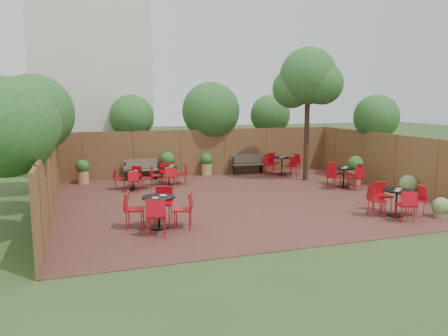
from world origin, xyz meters
name	(u,v)px	position (x,y,z in m)	size (l,w,h in m)	color
ground	(245,199)	(0.00, 0.00, 0.00)	(80.00, 80.00, 0.00)	#354F23
courtyard_paving	(245,199)	(0.00, 0.00, 0.01)	(12.00, 10.00, 0.02)	#3E1C19
fence_back	(204,152)	(0.00, 5.00, 1.00)	(12.00, 0.08, 2.00)	#4F2C1D
fence_left	(51,180)	(-6.00, 0.00, 1.00)	(0.08, 10.00, 2.00)	#4F2C1D
fence_right	(395,161)	(6.00, 0.00, 1.00)	(0.08, 10.00, 2.00)	#4F2C1D
neighbour_building	(92,84)	(-4.50, 8.00, 4.00)	(5.00, 4.00, 8.00)	beige
overhang_foliage	(152,116)	(-2.58, 2.90, 2.69)	(15.48, 10.52, 2.69)	#21581C
courtyard_tree	(308,81)	(3.54, 2.33, 4.02)	(2.51, 2.41, 5.31)	black
park_bench_left	(141,169)	(-2.83, 4.62, 0.46)	(1.39, 0.47, 0.85)	brown
park_bench_right	(247,163)	(1.89, 4.62, 0.47)	(1.44, 0.56, 0.87)	brown
bistro_tables	(254,183)	(0.47, 0.36, 0.46)	(9.16, 8.82, 0.95)	black
planters	(214,166)	(-0.02, 3.51, 0.58)	(10.62, 4.29, 1.10)	#A77B53
low_shrubs	(443,200)	(5.01, -3.34, 0.34)	(1.89, 4.21, 0.74)	#A77B53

